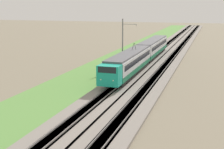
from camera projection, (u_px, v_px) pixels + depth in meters
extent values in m
cube|color=gray|center=(145.00, 63.00, 58.77)|extent=(240.00, 4.40, 0.30)
cube|color=gray|center=(167.00, 64.00, 57.53)|extent=(240.00, 4.40, 0.30)
cube|color=#4C4238|center=(145.00, 63.00, 58.77)|extent=(240.00, 1.57, 0.30)
cube|color=gray|center=(142.00, 62.00, 58.88)|extent=(240.00, 0.07, 0.15)
cube|color=gray|center=(147.00, 62.00, 58.56)|extent=(240.00, 0.07, 0.15)
cube|color=#4C4238|center=(167.00, 64.00, 57.53)|extent=(240.00, 1.57, 0.30)
cube|color=gray|center=(164.00, 63.00, 57.64)|extent=(240.00, 0.07, 0.15)
cube|color=gray|center=(170.00, 63.00, 57.32)|extent=(240.00, 0.07, 0.15)
cube|color=#5B8E42|center=(115.00, 62.00, 60.56)|extent=(240.00, 8.93, 0.12)
cube|color=#19A88E|center=(110.00, 75.00, 38.74)|extent=(1.98, 2.80, 2.54)
cube|color=black|center=(109.00, 69.00, 38.28)|extent=(1.42, 2.34, 0.76)
sphere|color=#F2EAC6|center=(101.00, 80.00, 38.19)|extent=(0.20, 0.20, 0.20)
sphere|color=#F2EAC6|center=(113.00, 81.00, 37.71)|extent=(0.20, 0.20, 0.20)
cube|color=#196B47|center=(130.00, 68.00, 48.14)|extent=(17.83, 2.92, 0.71)
cube|color=silver|center=(130.00, 60.00, 47.86)|extent=(17.83, 2.92, 1.83)
cube|color=black|center=(130.00, 59.00, 47.83)|extent=(16.40, 2.94, 0.77)
cube|color=#515156|center=(130.00, 53.00, 47.64)|extent=(17.83, 2.69, 0.25)
cube|color=black|center=(130.00, 72.00, 48.27)|extent=(16.94, 2.48, 0.55)
cylinder|color=black|center=(112.00, 81.00, 41.79)|extent=(0.86, 0.12, 0.86)
cylinder|color=black|center=(120.00, 81.00, 41.47)|extent=(0.86, 0.12, 0.86)
cube|color=#196B47|center=(153.00, 51.00, 66.18)|extent=(19.81, 2.92, 0.71)
cube|color=silver|center=(153.00, 45.00, 65.91)|extent=(19.81, 2.92, 1.83)
cube|color=black|center=(153.00, 44.00, 65.87)|extent=(18.22, 2.94, 0.77)
cube|color=#515156|center=(153.00, 40.00, 65.68)|extent=(19.81, 2.69, 0.25)
cube|color=black|center=(153.00, 54.00, 66.32)|extent=(18.82, 2.48, 0.55)
cylinder|color=black|center=(133.00, 46.00, 50.03)|extent=(0.06, 0.33, 1.08)
cylinder|color=black|center=(135.00, 46.00, 49.93)|extent=(0.06, 0.33, 1.08)
cube|color=black|center=(116.00, 87.00, 41.82)|extent=(0.10, 0.10, 0.00)
cylinder|color=slate|center=(123.00, 44.00, 53.14)|extent=(0.22, 0.22, 8.60)
cylinder|color=slate|center=(130.00, 24.00, 52.05)|extent=(0.08, 2.40, 0.08)
cylinder|color=#B2ADA8|center=(137.00, 26.00, 51.73)|extent=(0.10, 0.10, 0.30)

